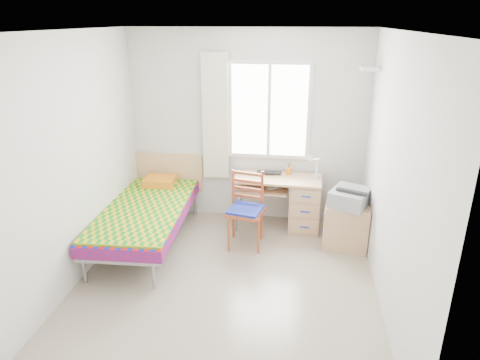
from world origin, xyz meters
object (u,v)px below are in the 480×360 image
at_px(printer, 350,197).
at_px(chair, 247,205).
at_px(bed, 148,210).
at_px(desk, 300,201).
at_px(cabinet, 346,225).

bearing_deg(printer, chair, -152.84).
height_order(bed, desk, bed).
distance_m(cabinet, printer, 0.39).
height_order(desk, chair, chair).
xyz_separation_m(bed, cabinet, (2.48, 0.23, -0.14)).
relative_size(desk, printer, 1.97).
xyz_separation_m(chair, printer, (1.25, 0.08, 0.15)).
xyz_separation_m(bed, desk, (1.89, 0.65, -0.04)).
height_order(chair, cabinet, chair).
bearing_deg(chair, printer, 15.77).
bearing_deg(bed, chair, 2.92).
height_order(desk, printer, printer).
xyz_separation_m(bed, printer, (2.49, 0.20, 0.25)).
relative_size(bed, printer, 3.53).
height_order(bed, chair, chair).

